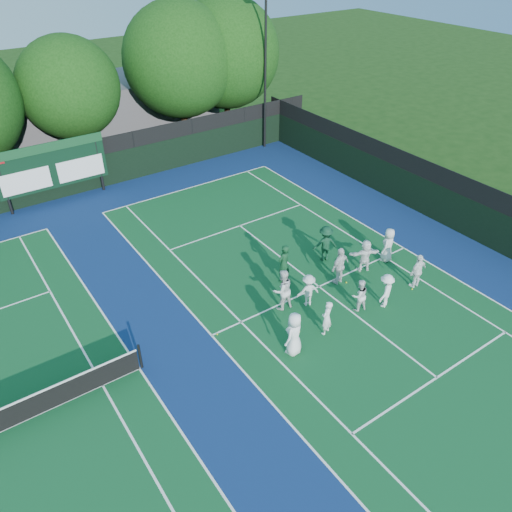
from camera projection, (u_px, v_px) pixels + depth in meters
ground at (334, 299)px, 21.34m from camera, size 120.00×120.00×0.00m
court_apron at (200, 341)px, 19.20m from camera, size 34.00×32.00×0.01m
near_court at (319, 287)px, 22.01m from camera, size 11.05×23.85×0.01m
back_fence at (71, 173)px, 28.65m from camera, size 34.00×0.08×3.00m
divider_fence_right at (455, 205)px, 25.48m from camera, size 0.08×32.00×3.00m
scoreboard at (51, 166)px, 27.43m from camera, size 6.00×0.21×3.55m
clubhouse at (89, 112)px, 35.62m from camera, size 18.00×6.00×4.00m
light_pole_right at (265, 53)px, 32.02m from camera, size 1.20×0.30×10.12m
tree_c at (72, 90)px, 29.99m from camera, size 6.05×6.05×8.13m
tree_d at (181, 62)px, 33.14m from camera, size 7.48×7.48×9.49m
tree_e at (227, 55)px, 34.81m from camera, size 7.54×7.54×9.54m
tennis_ball_0 at (299, 332)px, 19.57m from camera, size 0.07×0.07×0.07m
tennis_ball_1 at (346, 282)px, 22.22m from camera, size 0.07×0.07×0.07m
tennis_ball_2 at (412, 289)px, 21.83m from camera, size 0.07×0.07×0.07m
tennis_ball_3 at (217, 334)px, 19.46m from camera, size 0.07×0.07×0.07m
player_front_0 at (294, 334)px, 18.21m from camera, size 1.05×0.88×1.83m
player_front_1 at (327, 318)px, 19.16m from camera, size 0.65×0.54×1.53m
player_front_2 at (359, 295)px, 20.35m from camera, size 0.81×0.69×1.47m
player_front_3 at (386, 291)px, 20.53m from camera, size 1.15×0.93×1.56m
player_front_4 at (418, 271)px, 21.61m from camera, size 0.98×0.43×1.65m
player_back_0 at (282, 290)px, 20.33m from camera, size 0.95×0.77×1.86m
player_back_1 at (308, 290)px, 20.61m from camera, size 1.07×0.79×1.48m
player_back_2 at (340, 266)px, 21.79m from camera, size 1.12×0.61×1.81m
player_back_3 at (365, 256)px, 22.65m from camera, size 1.54×1.00×1.59m
player_back_4 at (388, 245)px, 23.27m from camera, size 0.98×0.82×1.70m
coach_left at (284, 264)px, 21.86m from camera, size 0.76×0.59×1.88m
coach_right at (325, 244)px, 23.27m from camera, size 1.33×1.07×1.80m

